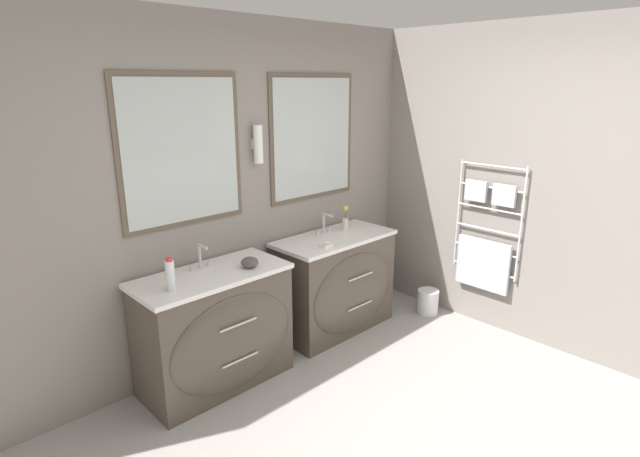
{
  "coord_description": "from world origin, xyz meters",
  "views": [
    {
      "loc": [
        -2.18,
        -1.02,
        2.13
      ],
      "look_at": [
        0.22,
        1.46,
        1.11
      ],
      "focal_mm": 28.0,
      "sensor_mm": 36.0,
      "label": 1
    }
  ],
  "objects_px": {
    "vanity_right": "(337,283)",
    "toiletry_bottle": "(170,275)",
    "amenity_bowl": "(250,262)",
    "flower_vase": "(345,220)",
    "waste_bin": "(428,301)",
    "vanity_left": "(217,330)"
  },
  "relations": [
    {
      "from": "toiletry_bottle",
      "to": "waste_bin",
      "type": "relative_size",
      "value": 0.96
    },
    {
      "from": "toiletry_bottle",
      "to": "waste_bin",
      "type": "distance_m",
      "value": 2.58
    },
    {
      "from": "flower_vase",
      "to": "waste_bin",
      "type": "relative_size",
      "value": 0.96
    },
    {
      "from": "flower_vase",
      "to": "amenity_bowl",
      "type": "bearing_deg",
      "value": -172.0
    },
    {
      "from": "vanity_left",
      "to": "amenity_bowl",
      "type": "relative_size",
      "value": 8.55
    },
    {
      "from": "vanity_left",
      "to": "vanity_right",
      "type": "bearing_deg",
      "value": 0.0
    },
    {
      "from": "toiletry_bottle",
      "to": "amenity_bowl",
      "type": "xyz_separation_m",
      "value": [
        0.6,
        -0.01,
        -0.07
      ]
    },
    {
      "from": "vanity_left",
      "to": "amenity_bowl",
      "type": "xyz_separation_m",
      "value": [
        0.26,
        -0.06,
        0.46
      ]
    },
    {
      "from": "vanity_right",
      "to": "toiletry_bottle",
      "type": "relative_size",
      "value": 4.84
    },
    {
      "from": "toiletry_bottle",
      "to": "flower_vase",
      "type": "distance_m",
      "value": 1.78
    },
    {
      "from": "vanity_left",
      "to": "waste_bin",
      "type": "height_order",
      "value": "vanity_left"
    },
    {
      "from": "vanity_left",
      "to": "waste_bin",
      "type": "bearing_deg",
      "value": -10.55
    },
    {
      "from": "flower_vase",
      "to": "toiletry_bottle",
      "type": "bearing_deg",
      "value": -175.06
    },
    {
      "from": "amenity_bowl",
      "to": "vanity_right",
      "type": "bearing_deg",
      "value": 3.72
    },
    {
      "from": "vanity_left",
      "to": "waste_bin",
      "type": "distance_m",
      "value": 2.13
    },
    {
      "from": "amenity_bowl",
      "to": "flower_vase",
      "type": "bearing_deg",
      "value": 8.0
    },
    {
      "from": "toiletry_bottle",
      "to": "waste_bin",
      "type": "height_order",
      "value": "toiletry_bottle"
    },
    {
      "from": "vanity_left",
      "to": "vanity_right",
      "type": "xyz_separation_m",
      "value": [
        1.22,
        0.0,
        0.0
      ]
    },
    {
      "from": "toiletry_bottle",
      "to": "amenity_bowl",
      "type": "relative_size",
      "value": 1.77
    },
    {
      "from": "vanity_right",
      "to": "flower_vase",
      "type": "height_order",
      "value": "flower_vase"
    },
    {
      "from": "vanity_right",
      "to": "toiletry_bottle",
      "type": "height_order",
      "value": "toiletry_bottle"
    },
    {
      "from": "waste_bin",
      "to": "vanity_left",
      "type": "bearing_deg",
      "value": 169.45
    }
  ]
}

